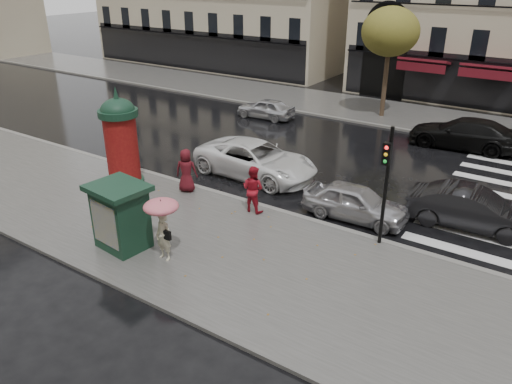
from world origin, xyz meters
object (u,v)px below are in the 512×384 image
Objects in this scene: car_white at (256,160)px; car_darkgrey at (472,209)px; woman_red at (253,189)px; morris_column at (121,140)px; car_far_silver at (266,108)px; traffic_light at (386,176)px; newsstand at (121,216)px; man_burgundy at (186,171)px; woman_umbrella at (162,220)px; car_black at (464,133)px; car_silver at (355,202)px.

car_darkgrey is at bearing -85.94° from car_white.
woman_red is 0.42× the size of morris_column.
woman_red is 3.76m from car_white.
car_white is at bearing 26.90° from car_far_silver.
traffic_light reaches higher than newsstand.
man_burgundy is 4.79m from newsstand.
car_far_silver is at bearing 136.68° from traffic_light.
car_black is (5.24, 16.87, -0.74)m from woman_umbrella.
man_burgundy is 0.44× the size of traffic_light.
man_burgundy is at bearing 123.37° from woman_umbrella.
car_silver is (6.76, 1.80, -0.36)m from man_burgundy.
traffic_light is at bearing 7.46° from morris_column.
traffic_light is at bearing 41.61° from woman_umbrella.
traffic_light is 7.74m from car_white.
car_darkgrey is at bearing 171.36° from man_burgundy.
car_black is at bearing -150.04° from man_burgundy.
newsstand is 16.65m from car_far_silver.
car_silver is 0.73× the size of car_black.
traffic_light is 2.88m from car_silver.
morris_column reaches higher than car_white.
morris_column reaches higher than car_silver.
car_silver is at bearing 135.94° from traffic_light.
car_far_silver is (-4.74, 8.18, -0.17)m from car_white.
car_white is 1.06× the size of car_black.
man_burgundy is 14.87m from car_black.
woman_umbrella reaches higher than car_darkgrey.
woman_umbrella is 17.68m from car_black.
newsstand is at bearing 78.03° from man_burgundy.
car_white is at bearing -40.21° from car_black.
woman_umbrella is at bearing 18.69° from car_far_silver.
car_far_silver is at bearing 32.37° from car_white.
newsstand reaches higher than man_burgundy.
car_white is at bearing -139.46° from man_burgundy.
morris_column is 13.91m from car_darkgrey.
car_black is at bearing 72.75° from woman_umbrella.
woman_red is 0.82× the size of newsstand.
woman_umbrella is 0.96× the size of newsstand.
traffic_light is at bearing -109.94° from car_white.
man_burgundy reaches higher than car_white.
woman_red is 3.34m from man_burgundy.
car_darkgrey is 9.24m from car_white.
woman_red is 5.09m from newsstand.
car_white is (-5.43, 1.37, 0.12)m from car_silver.
car_far_silver is at bearing -100.02° from man_burgundy.
woman_umbrella is 17.04m from car_far_silver.
car_silver is 1.08× the size of car_far_silver.
car_white is (-6.96, 2.85, -1.82)m from traffic_light.
car_silver is at bearing 58.44° from woman_umbrella.
car_white is at bearing 88.13° from car_darkgrey.
newsstand is at bearing 136.84° from car_silver.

